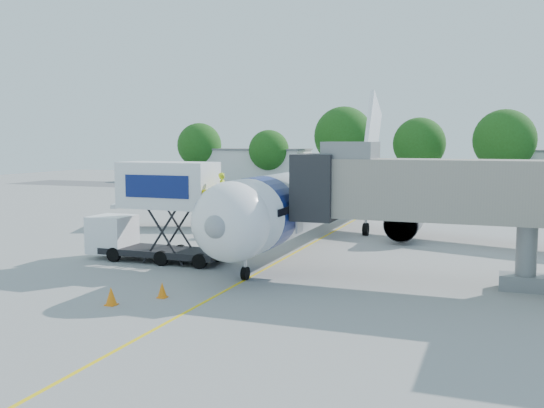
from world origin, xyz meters
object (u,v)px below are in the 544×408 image
(aircraft, at_px, (323,195))
(jet_bridge, at_px, (424,191))
(catering_hiloader, at_px, (158,212))
(ground_tug, at_px, (206,331))

(aircraft, xyz_separation_m, jet_bridge, (7.99, -11.12, 1.39))
(aircraft, height_order, jet_bridge, aircraft)
(catering_hiloader, relative_size, ground_tug, 2.28)
(catering_hiloader, bearing_deg, ground_tug, -53.39)
(catering_hiloader, bearing_deg, aircraft, 60.63)
(jet_bridge, height_order, catering_hiloader, jet_bridge)
(aircraft, distance_m, jet_bridge, 13.77)
(aircraft, bearing_deg, jet_bridge, -54.30)
(jet_bridge, distance_m, ground_tug, 13.74)
(jet_bridge, distance_m, catering_hiloader, 14.34)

